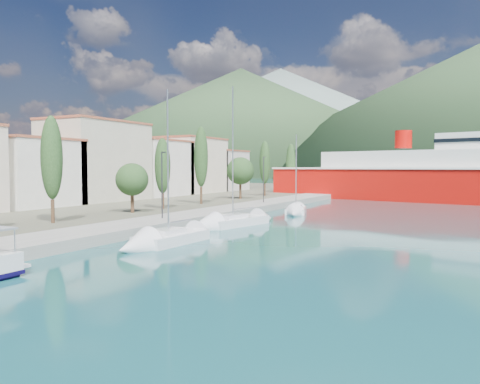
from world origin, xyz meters
The scene contains 10 objects.
ground centered at (0.00, 120.00, 0.00)m, with size 1400.00×1400.00×0.00m, color #175055.
quay centered at (-9.00, 26.00, 0.40)m, with size 5.00×88.00×0.80m, color gray.
land_strip centered at (-47.00, 36.00, 0.35)m, with size 70.00×148.00×0.70m, color #565644.
town_buildings centered at (-32.00, 36.91, 5.57)m, with size 9.20×69.20×11.30m.
tree_row centered at (-15.50, 32.58, 5.57)m, with size 4.11×64.79×10.02m.
lamp_posts centered at (-9.00, 15.83, 4.08)m, with size 0.15×44.95×6.06m.
sailboat_near centered at (-2.86, 6.78, 0.32)m, with size 2.87×8.34×11.82m.
sailboat_mid centered at (-3.98, 17.59, 0.33)m, with size 4.48×9.89×13.78m.
sailboat_far centered at (-2.23, 31.91, 0.29)m, with size 4.08×7.23×10.13m.
ferry centered at (13.29, 62.99, 3.74)m, with size 63.19×24.71×12.28m.
Camera 1 is at (16.94, -18.39, 5.42)m, focal length 35.00 mm.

